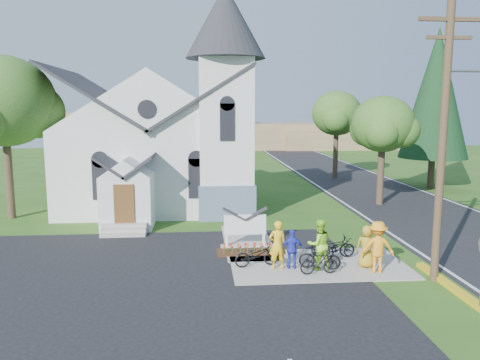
{
  "coord_description": "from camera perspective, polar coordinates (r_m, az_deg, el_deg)",
  "views": [
    {
      "loc": [
        -3.15,
        -17.22,
        6.21
      ],
      "look_at": [
        -1.27,
        5.0,
        2.81
      ],
      "focal_mm": 35.0,
      "sensor_mm": 36.0,
      "label": 1
    }
  ],
  "objects": [
    {
      "name": "church",
      "position": [
        29.81,
        -9.36,
        6.7
      ],
      "size": [
        12.35,
        12.0,
        13.0
      ],
      "color": "white",
      "rests_on": "ground"
    },
    {
      "name": "bike_2",
      "position": [
        20.17,
        11.22,
        -7.89
      ],
      "size": [
        1.87,
        0.91,
        0.94
      ],
      "primitive_type": "imported",
      "rotation": [
        0.0,
        0.0,
        1.41
      ],
      "color": "black",
      "rests_on": "sidewalk"
    },
    {
      "name": "ground",
      "position": [
        18.57,
        5.32,
        -10.91
      ],
      "size": [
        120.0,
        120.0,
        0.0
      ],
      "primitive_type": "plane",
      "color": "#2B5317",
      "rests_on": "ground"
    },
    {
      "name": "distant_hills",
      "position": [
        73.94,
        0.24,
        5.53
      ],
      "size": [
        61.0,
        10.0,
        5.6
      ],
      "color": "olive",
      "rests_on": "ground"
    },
    {
      "name": "road",
      "position": [
        35.34,
        17.11,
        -1.83
      ],
      "size": [
        8.0,
        90.0,
        0.02
      ],
      "primitive_type": "cube",
      "color": "black",
      "rests_on": "ground"
    },
    {
      "name": "cyclist_3",
      "position": [
        18.61,
        16.41,
        -7.83
      ],
      "size": [
        1.36,
        0.89,
        1.98
      ],
      "primitive_type": "imported",
      "rotation": [
        0.0,
        0.0,
        3.02
      ],
      "color": "orange",
      "rests_on": "sidewalk"
    },
    {
      "name": "conifer",
      "position": [
        39.63,
        22.78,
        9.7
      ],
      "size": [
        5.2,
        5.2,
        12.4
      ],
      "color": "#39291F",
      "rests_on": "ground"
    },
    {
      "name": "flower_bed",
      "position": [
        20.56,
        0.85,
        -8.81
      ],
      "size": [
        2.6,
        1.1,
        0.07
      ],
      "primitive_type": "cube",
      "color": "#381E0F",
      "rests_on": "ground"
    },
    {
      "name": "cyclist_1",
      "position": [
        18.48,
        9.62,
        -7.73
      ],
      "size": [
        1.06,
        0.89,
        1.97
      ],
      "primitive_type": "imported",
      "rotation": [
        0.0,
        0.0,
        3.3
      ],
      "color": "#98E72B",
      "rests_on": "sidewalk"
    },
    {
      "name": "bike_0",
      "position": [
        18.66,
        2.05,
        -9.09
      ],
      "size": [
        1.88,
        0.94,
        0.94
      ],
      "primitive_type": "imported",
      "rotation": [
        0.0,
        0.0,
        1.75
      ],
      "color": "black",
      "rests_on": "sidewalk"
    },
    {
      "name": "tree_road_mid",
      "position": [
        42.97,
        11.72,
        7.91
      ],
      "size": [
        4.4,
        4.4,
        7.8
      ],
      "color": "#39291F",
      "rests_on": "ground"
    },
    {
      "name": "tree_lot_corner",
      "position": [
        29.3,
        -26.88,
        8.52
      ],
      "size": [
        5.6,
        5.6,
        9.15
      ],
      "color": "#39291F",
      "rests_on": "ground"
    },
    {
      "name": "bike_3",
      "position": [
        18.06,
        9.62,
        -9.92
      ],
      "size": [
        1.5,
        0.53,
        0.89
      ],
      "primitive_type": "imported",
      "rotation": [
        0.0,
        0.0,
        1.65
      ],
      "color": "black",
      "rests_on": "sidewalk"
    },
    {
      "name": "sidewalk",
      "position": [
        19.33,
        9.5,
        -10.12
      ],
      "size": [
        7.0,
        4.0,
        0.05
      ],
      "primitive_type": "cube",
      "color": "gray",
      "rests_on": "ground"
    },
    {
      "name": "bike_4",
      "position": [
        20.06,
        11.95,
        -8.13
      ],
      "size": [
        1.72,
        1.11,
        0.86
      ],
      "primitive_type": "imported",
      "rotation": [
        0.0,
        0.0,
        1.94
      ],
      "color": "black",
      "rests_on": "sidewalk"
    },
    {
      "name": "cyclist_2",
      "position": [
        18.43,
        6.39,
        -8.36
      ],
      "size": [
        0.95,
        0.48,
        1.56
      ],
      "primitive_type": "imported",
      "rotation": [
        0.0,
        0.0,
        3.03
      ],
      "color": "#2732C4",
      "rests_on": "sidewalk"
    },
    {
      "name": "church_sign",
      "position": [
        21.15,
        0.61,
        -5.52
      ],
      "size": [
        2.2,
        0.4,
        1.7
      ],
      "color": "gray",
      "rests_on": "ground"
    },
    {
      "name": "parking_lot",
      "position": [
        16.88,
        -18.16,
        -13.34
      ],
      "size": [
        20.0,
        16.0,
        0.02
      ],
      "primitive_type": "cube",
      "color": "black",
      "rests_on": "ground"
    },
    {
      "name": "cyclist_0",
      "position": [
        18.31,
        4.58,
        -7.88
      ],
      "size": [
        0.74,
        0.52,
        1.91
      ],
      "primitive_type": "imported",
      "rotation": [
        0.0,
        0.0,
        3.23
      ],
      "color": "yellow",
      "rests_on": "sidewalk"
    },
    {
      "name": "bike_1",
      "position": [
        18.57,
        9.69,
        -9.26
      ],
      "size": [
        1.67,
        0.9,
        0.97
      ],
      "primitive_type": "imported",
      "rotation": [
        0.0,
        0.0,
        1.28
      ],
      "color": "black",
      "rests_on": "sidewalk"
    },
    {
      "name": "utility_pole",
      "position": [
        17.89,
        23.7,
        5.36
      ],
      "size": [
        3.45,
        0.28,
        10.0
      ],
      "color": "#442E22",
      "rests_on": "ground"
    },
    {
      "name": "tree_road_near",
      "position": [
        31.47,
        17.02,
        6.46
      ],
      "size": [
        4.0,
        4.0,
        7.05
      ],
      "color": "#39291F",
      "rests_on": "ground"
    },
    {
      "name": "cyclist_4",
      "position": [
        19.08,
        15.2,
        -7.82
      ],
      "size": [
        0.94,
        0.75,
        1.68
      ],
      "primitive_type": "imported",
      "rotation": [
        0.0,
        0.0,
        2.85
      ],
      "color": "#AF8F20",
      "rests_on": "sidewalk"
    }
  ]
}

